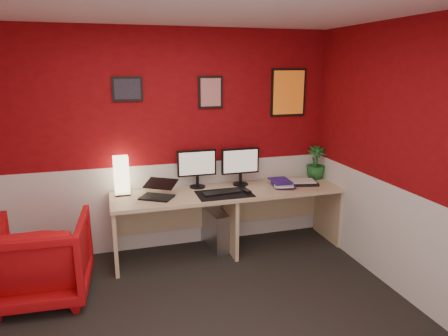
# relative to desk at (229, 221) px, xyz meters

# --- Properties ---
(wall_back) EXTENTS (4.00, 0.01, 2.50)m
(wall_back) POSITION_rel_desk_xyz_m (-0.72, 0.34, 0.89)
(wall_back) COLOR maroon
(wall_back) RESTS_ON ground
(wall_right) EXTENTS (0.01, 3.50, 2.50)m
(wall_right) POSITION_rel_desk_xyz_m (1.28, -1.41, 0.89)
(wall_right) COLOR maroon
(wall_right) RESTS_ON ground
(wainscot_back) EXTENTS (4.00, 0.01, 1.00)m
(wainscot_back) POSITION_rel_desk_xyz_m (-0.72, 0.34, 0.14)
(wainscot_back) COLOR silver
(wainscot_back) RESTS_ON ground
(wainscot_right) EXTENTS (0.01, 3.50, 1.00)m
(wainscot_right) POSITION_rel_desk_xyz_m (1.27, -1.41, 0.14)
(wainscot_right) COLOR silver
(wainscot_right) RESTS_ON ground
(desk) EXTENTS (2.60, 0.65, 0.73)m
(desk) POSITION_rel_desk_xyz_m (0.00, 0.00, 0.00)
(desk) COLOR tan
(desk) RESTS_ON ground
(shoji_lamp) EXTENTS (0.16, 0.16, 0.40)m
(shoji_lamp) POSITION_rel_desk_xyz_m (-1.16, 0.20, 0.56)
(shoji_lamp) COLOR #FFE5B2
(shoji_lamp) RESTS_ON desk
(laptop) EXTENTS (0.40, 0.37, 0.22)m
(laptop) POSITION_rel_desk_xyz_m (-0.82, -0.03, 0.47)
(laptop) COLOR black
(laptop) RESTS_ON desk
(monitor_left) EXTENTS (0.45, 0.06, 0.58)m
(monitor_left) POSITION_rel_desk_xyz_m (-0.32, 0.22, 0.66)
(monitor_left) COLOR black
(monitor_left) RESTS_ON desk
(monitor_right) EXTENTS (0.45, 0.06, 0.58)m
(monitor_right) POSITION_rel_desk_xyz_m (0.19, 0.18, 0.66)
(monitor_right) COLOR black
(monitor_right) RESTS_ON desk
(desk_mat) EXTENTS (0.60, 0.38, 0.01)m
(desk_mat) POSITION_rel_desk_xyz_m (-0.09, -0.11, 0.37)
(desk_mat) COLOR black
(desk_mat) RESTS_ON desk
(keyboard) EXTENTS (0.43, 0.18, 0.02)m
(keyboard) POSITION_rel_desk_xyz_m (-0.11, -0.08, 0.38)
(keyboard) COLOR black
(keyboard) RESTS_ON desk_mat
(mouse) EXTENTS (0.07, 0.11, 0.03)m
(mouse) POSITION_rel_desk_xyz_m (0.16, -0.15, 0.39)
(mouse) COLOR black
(mouse) RESTS_ON desk_mat
(book_bottom) EXTENTS (0.29, 0.35, 0.03)m
(book_bottom) POSITION_rel_desk_xyz_m (0.54, 0.02, 0.38)
(book_bottom) COLOR navy
(book_bottom) RESTS_ON desk
(book_middle) EXTENTS (0.31, 0.36, 0.02)m
(book_middle) POSITION_rel_desk_xyz_m (0.53, -0.01, 0.40)
(book_middle) COLOR silver
(book_middle) RESTS_ON book_bottom
(book_top) EXTENTS (0.23, 0.30, 0.03)m
(book_top) POSITION_rel_desk_xyz_m (0.51, -0.00, 0.43)
(book_top) COLOR navy
(book_top) RESTS_ON book_middle
(zen_tray) EXTENTS (0.39, 0.32, 0.03)m
(zen_tray) POSITION_rel_desk_xyz_m (0.90, 0.01, 0.38)
(zen_tray) COLOR black
(zen_tray) RESTS_ON desk
(potted_plant) EXTENTS (0.28, 0.28, 0.41)m
(potted_plant) POSITION_rel_desk_xyz_m (1.17, 0.18, 0.57)
(potted_plant) COLOR #19591E
(potted_plant) RESTS_ON desk
(pc_tower) EXTENTS (0.27, 0.48, 0.45)m
(pc_tower) POSITION_rel_desk_xyz_m (-0.12, 0.12, -0.14)
(pc_tower) COLOR #99999E
(pc_tower) RESTS_ON ground
(armchair) EXTENTS (0.87, 0.89, 0.76)m
(armchair) POSITION_rel_desk_xyz_m (-1.93, -0.43, 0.02)
(armchair) COLOR red
(armchair) RESTS_ON ground
(art_left) EXTENTS (0.32, 0.02, 0.26)m
(art_left) POSITION_rel_desk_xyz_m (-1.03, 0.33, 1.49)
(art_left) COLOR black
(art_left) RESTS_ON wall_back
(art_center) EXTENTS (0.28, 0.02, 0.36)m
(art_center) POSITION_rel_desk_xyz_m (-0.13, 0.33, 1.44)
(art_center) COLOR red
(art_center) RESTS_ON wall_back
(art_right) EXTENTS (0.44, 0.02, 0.56)m
(art_right) POSITION_rel_desk_xyz_m (0.83, 0.33, 1.42)
(art_right) COLOR orange
(art_right) RESTS_ON wall_back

